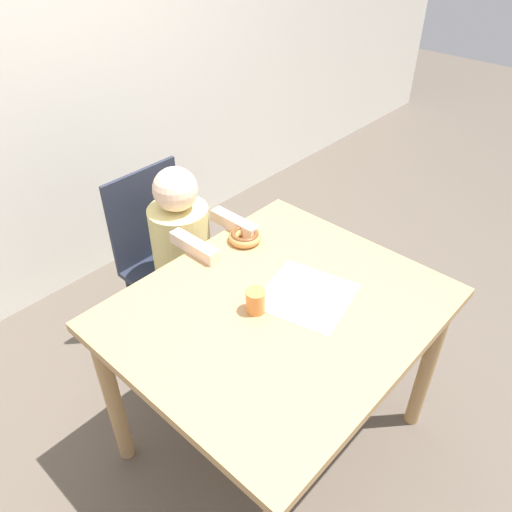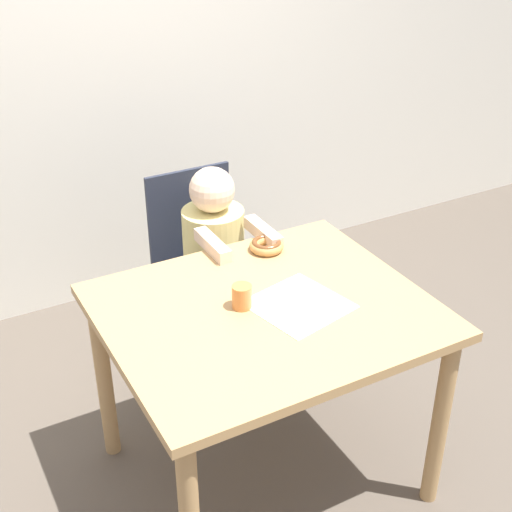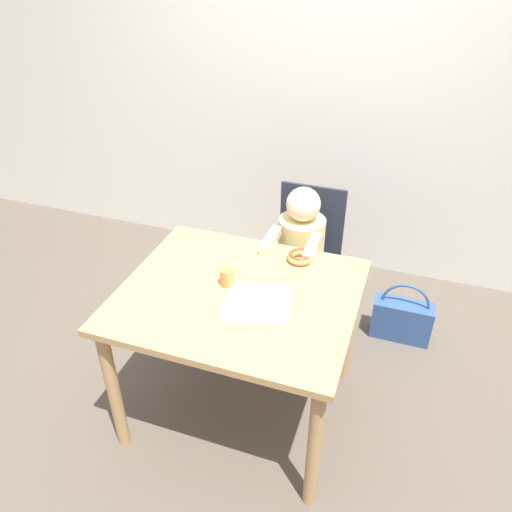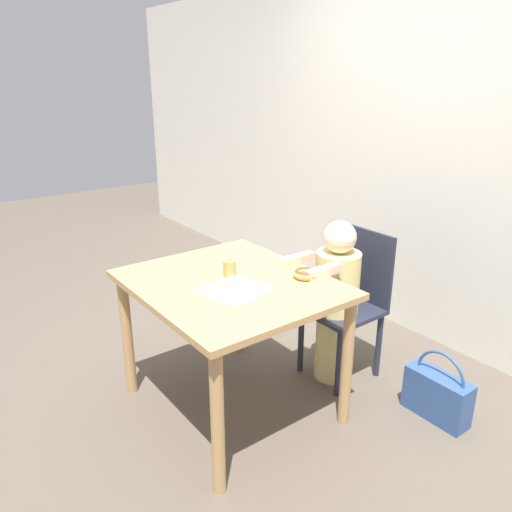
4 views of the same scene
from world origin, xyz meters
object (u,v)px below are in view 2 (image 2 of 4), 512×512
at_px(chair, 204,271).
at_px(child_figure, 215,276).
at_px(handbag, 312,291).
at_px(donut, 266,245).
at_px(cup, 242,297).

distance_m(chair, child_figure, 0.13).
xyz_separation_m(chair, handbag, (0.62, 0.05, -0.32)).
xyz_separation_m(chair, child_figure, (-0.00, -0.12, 0.04)).
xyz_separation_m(child_figure, handbag, (0.62, 0.17, -0.36)).
distance_m(child_figure, donut, 0.43).
bearing_deg(chair, donut, -80.68).
distance_m(chair, cup, 0.84).
xyz_separation_m(child_figure, donut, (0.07, -0.32, 0.28)).
bearing_deg(chair, cup, -104.54).
distance_m(child_figure, cup, 0.71).
bearing_deg(child_figure, chair, 90.00).
relative_size(donut, cup, 1.57).
height_order(chair, child_figure, child_figure).
relative_size(chair, handbag, 2.26).
xyz_separation_m(donut, cup, (-0.26, -0.30, 0.02)).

